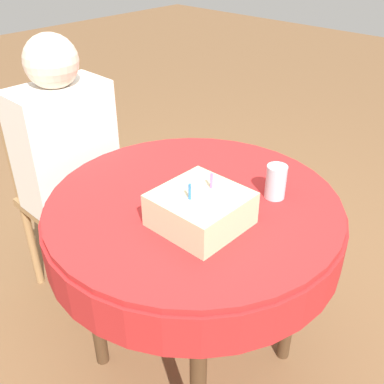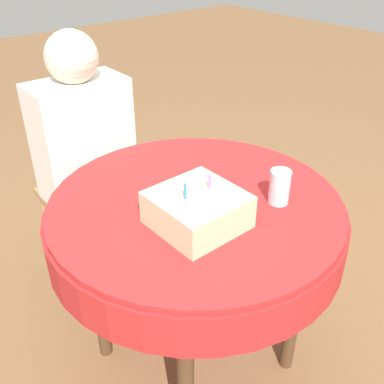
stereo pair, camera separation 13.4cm
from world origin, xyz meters
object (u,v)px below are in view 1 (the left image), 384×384
person (68,151)px  birthday_cake (201,209)px  drinking_glass (276,182)px  chair (65,190)px

person → birthday_cake: 0.77m
drinking_glass → chair: bearing=103.3°
person → birthday_cake: bearing=-92.9°
birthday_cake → drinking_glass: bearing=-15.2°
birthday_cake → drinking_glass: 0.28m
birthday_cake → drinking_glass: size_ratio=2.15×
chair → drinking_glass: size_ratio=8.01×
chair → person: person is taller
person → drinking_glass: (0.22, -0.84, 0.10)m
chair → birthday_cake: birthday_cake is taller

